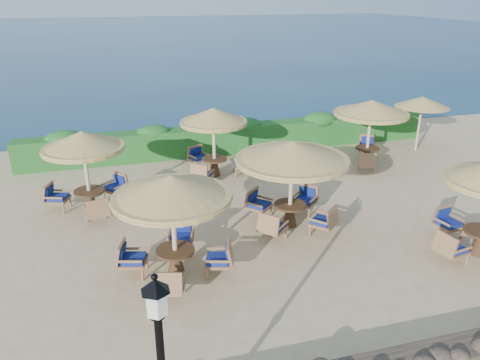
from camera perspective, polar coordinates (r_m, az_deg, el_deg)
ground at (r=14.40m, az=6.93°, el=-5.33°), size 120.00×120.00×0.00m
sea at (r=82.17m, az=-12.68°, el=16.93°), size 160.00×160.00×0.00m
hedge at (r=20.51m, az=-0.63°, el=5.08°), size 18.00×0.90×1.20m
extra_parasol at (r=21.75m, az=21.35°, el=8.84°), size 2.30×2.30×2.41m
cafe_set_0 at (r=11.15m, az=-8.22°, el=-3.34°), size 2.88×2.88×2.65m
cafe_set_1 at (r=13.50m, az=6.35°, el=1.80°), size 3.33×3.33×2.65m
cafe_set_3 at (r=15.22m, az=-18.43°, el=2.74°), size 2.72×2.71×2.65m
cafe_set_4 at (r=17.40m, az=-3.22°, el=6.19°), size 2.69×2.75×2.65m
cafe_set_5 at (r=19.28m, az=15.66°, el=7.59°), size 2.95×2.95×2.65m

